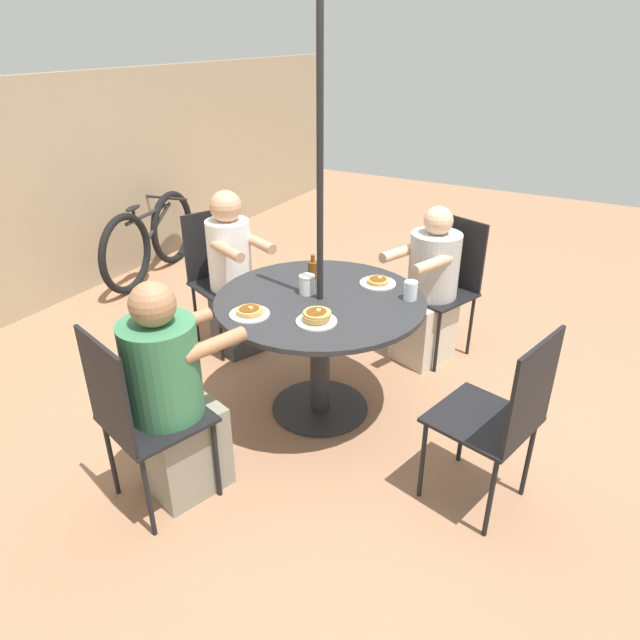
# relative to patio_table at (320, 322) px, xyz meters

# --- Properties ---
(ground_plane) EXTENTS (12.00, 12.00, 0.00)m
(ground_plane) POSITION_rel_patio_table_xyz_m (0.00, 0.00, -0.61)
(ground_plane) COLOR #9E7051
(back_fence) EXTENTS (10.00, 0.06, 1.82)m
(back_fence) POSITION_rel_patio_table_xyz_m (0.00, 2.76, 0.30)
(back_fence) COLOR tan
(back_fence) RESTS_ON ground
(patio_table) EXTENTS (1.20, 1.20, 0.76)m
(patio_table) POSITION_rel_patio_table_xyz_m (0.00, 0.00, 0.00)
(patio_table) COLOR #28282B
(patio_table) RESTS_ON ground
(umbrella_pole) EXTENTS (0.04, 0.04, 2.26)m
(umbrella_pole) POSITION_rel_patio_table_xyz_m (0.00, 0.00, 0.53)
(umbrella_pole) COLOR black
(umbrella_pole) RESTS_ON ground
(patio_chair_north) EXTENTS (0.56, 0.56, 0.98)m
(patio_chair_north) POSITION_rel_patio_table_xyz_m (1.09, -0.41, -0.05)
(patio_chair_north) COLOR black
(patio_chair_north) RESTS_ON ground
(diner_north) EXTENTS (0.58, 0.49, 1.11)m
(diner_north) POSITION_rel_patio_table_xyz_m (0.92, -0.34, -0.10)
(diner_north) COLOR beige
(diner_north) RESTS_ON ground
(patio_chair_east) EXTENTS (0.57, 0.57, 0.98)m
(patio_chair_east) POSITION_rel_patio_table_xyz_m (0.44, 1.08, -0.05)
(patio_chair_east) COLOR black
(patio_chair_east) RESTS_ON ground
(diner_east) EXTENTS (0.46, 0.55, 1.18)m
(diner_east) POSITION_rel_patio_table_xyz_m (0.37, 0.91, -0.05)
(diner_east) COLOR #3D3D42
(diner_east) RESTS_ON ground
(patio_chair_south) EXTENTS (0.55, 0.55, 0.98)m
(patio_chair_south) POSITION_rel_patio_table_xyz_m (-1.11, 0.34, -0.05)
(patio_chair_south) COLOR black
(patio_chair_south) RESTS_ON ground
(diner_south) EXTENTS (0.58, 0.48, 1.16)m
(diner_south) POSITION_rel_patio_table_xyz_m (-0.94, 0.29, -0.08)
(diner_south) COLOR gray
(diner_south) RESTS_ON ground
(patio_chair_west) EXTENTS (0.53, 0.53, 0.98)m
(patio_chair_west) POSITION_rel_patio_table_xyz_m (-0.30, -1.12, -0.05)
(patio_chair_west) COLOR black
(patio_chair_west) RESTS_ON ground
(pancake_plate_a) EXTENTS (0.22, 0.22, 0.05)m
(pancake_plate_a) POSITION_rel_patio_table_xyz_m (-0.37, 0.23, 0.17)
(pancake_plate_a) COLOR white
(pancake_plate_a) RESTS_ON patio_table
(pancake_plate_b) EXTENTS (0.22, 0.22, 0.07)m
(pancake_plate_b) POSITION_rel_patio_table_xyz_m (-0.27, -0.13, 0.18)
(pancake_plate_b) COLOR white
(pancake_plate_b) RESTS_ON patio_table
(pancake_plate_c) EXTENTS (0.22, 0.22, 0.05)m
(pancake_plate_c) POSITION_rel_patio_table_xyz_m (0.35, -0.20, 0.17)
(pancake_plate_c) COLOR white
(pancake_plate_c) RESTS_ON patio_table
(syrup_bottle) EXTENTS (0.08, 0.06, 0.15)m
(syrup_bottle) POSITION_rel_patio_table_xyz_m (0.24, 0.18, 0.21)
(syrup_bottle) COLOR brown
(syrup_bottle) RESTS_ON patio_table
(coffee_cup) EXTENTS (0.09, 0.09, 0.11)m
(coffee_cup) POSITION_rel_patio_table_xyz_m (0.02, 0.10, 0.21)
(coffee_cup) COLOR white
(coffee_cup) RESTS_ON patio_table
(drinking_glass_a) EXTENTS (0.08, 0.08, 0.11)m
(drinking_glass_a) POSITION_rel_patio_table_xyz_m (0.24, -0.45, 0.21)
(drinking_glass_a) COLOR silver
(drinking_glass_a) RESTS_ON patio_table
(bicycle) EXTENTS (1.48, 0.47, 0.73)m
(bicycle) POSITION_rel_patio_table_xyz_m (1.12, 2.44, -0.24)
(bicycle) COLOR black
(bicycle) RESTS_ON ground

